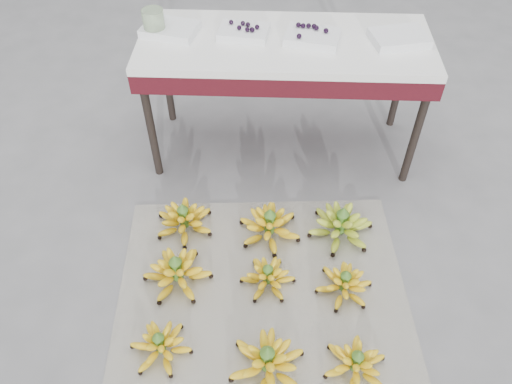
{
  "coord_description": "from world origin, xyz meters",
  "views": [
    {
      "loc": [
        -0.06,
        -1.23,
        1.89
      ],
      "look_at": [
        -0.13,
        0.31,
        0.25
      ],
      "focal_mm": 35.0,
      "sensor_mm": 36.0,
      "label": 1
    }
  ],
  "objects_px": {
    "bunch_front_left": "(160,345)",
    "bunch_mid_right": "(344,284)",
    "newspaper_mat": "(263,292)",
    "glass_jar": "(154,23)",
    "tray_far_left": "(170,29)",
    "tray_right": "(312,37)",
    "tray_far_right": "(399,38)",
    "bunch_mid_left": "(177,272)",
    "bunch_back_left": "(184,220)",
    "bunch_back_center": "(270,226)",
    "bunch_mid_center": "(268,277)",
    "bunch_back_right": "(341,225)",
    "bunch_front_center": "(267,362)",
    "vendor_table": "(285,54)",
    "bunch_front_right": "(356,363)",
    "tray_left": "(244,32)"
  },
  "relations": [
    {
      "from": "tray_far_right",
      "to": "glass_jar",
      "type": "xyz_separation_m",
      "value": [
        -1.15,
        0.01,
        0.04
      ]
    },
    {
      "from": "bunch_mid_center",
      "to": "tray_right",
      "type": "distance_m",
      "value": 1.13
    },
    {
      "from": "bunch_mid_left",
      "to": "tray_far_right",
      "type": "height_order",
      "value": "tray_far_right"
    },
    {
      "from": "bunch_front_center",
      "to": "bunch_front_right",
      "type": "bearing_deg",
      "value": -18.88
    },
    {
      "from": "bunch_front_right",
      "to": "glass_jar",
      "type": "relative_size",
      "value": 2.29
    },
    {
      "from": "tray_far_left",
      "to": "tray_far_right",
      "type": "height_order",
      "value": "same"
    },
    {
      "from": "glass_jar",
      "to": "bunch_mid_right",
      "type": "bearing_deg",
      "value": -46.87
    },
    {
      "from": "tray_far_left",
      "to": "tray_right",
      "type": "distance_m",
      "value": 0.68
    },
    {
      "from": "bunch_front_right",
      "to": "bunch_front_center",
      "type": "bearing_deg",
      "value": 169.8
    },
    {
      "from": "bunch_mid_center",
      "to": "tray_right",
      "type": "xyz_separation_m",
      "value": [
        0.18,
        0.91,
        0.64
      ]
    },
    {
      "from": "bunch_mid_right",
      "to": "bunch_back_left",
      "type": "xyz_separation_m",
      "value": [
        -0.74,
        0.32,
        0.01
      ]
    },
    {
      "from": "bunch_back_center",
      "to": "bunch_back_right",
      "type": "bearing_deg",
      "value": -18.66
    },
    {
      "from": "bunch_back_center",
      "to": "bunch_mid_right",
      "type": "bearing_deg",
      "value": -63.94
    },
    {
      "from": "bunch_back_center",
      "to": "tray_far_left",
      "type": "relative_size",
      "value": 1.32
    },
    {
      "from": "bunch_mid_center",
      "to": "tray_far_right",
      "type": "relative_size",
      "value": 1.06
    },
    {
      "from": "newspaper_mat",
      "to": "glass_jar",
      "type": "xyz_separation_m",
      "value": [
        -0.55,
        0.98,
        0.73
      ]
    },
    {
      "from": "bunch_mid_left",
      "to": "tray_far_right",
      "type": "relative_size",
      "value": 1.26
    },
    {
      "from": "newspaper_mat",
      "to": "vendor_table",
      "type": "xyz_separation_m",
      "value": [
        0.07,
        0.96,
        0.59
      ]
    },
    {
      "from": "tray_far_right",
      "to": "newspaper_mat",
      "type": "bearing_deg",
      "value": -121.96
    },
    {
      "from": "tray_right",
      "to": "bunch_mid_right",
      "type": "bearing_deg",
      "value": -80.69
    },
    {
      "from": "bunch_front_left",
      "to": "bunch_back_right",
      "type": "distance_m",
      "value": 0.98
    },
    {
      "from": "tray_far_right",
      "to": "bunch_front_center",
      "type": "bearing_deg",
      "value": -113.64
    },
    {
      "from": "bunch_mid_left",
      "to": "newspaper_mat",
      "type": "bearing_deg",
      "value": 9.61
    },
    {
      "from": "tray_right",
      "to": "newspaper_mat",
      "type": "bearing_deg",
      "value": -101.61
    },
    {
      "from": "bunch_front_center",
      "to": "bunch_back_center",
      "type": "height_order",
      "value": "bunch_front_center"
    },
    {
      "from": "bunch_mid_right",
      "to": "bunch_mid_left",
      "type": "bearing_deg",
      "value": 170.87
    },
    {
      "from": "vendor_table",
      "to": "bunch_mid_left",
      "type": "bearing_deg",
      "value": -115.97
    },
    {
      "from": "bunch_front_left",
      "to": "bunch_mid_center",
      "type": "height_order",
      "value": "bunch_front_left"
    },
    {
      "from": "newspaper_mat",
      "to": "tray_right",
      "type": "xyz_separation_m",
      "value": [
        0.2,
        0.96,
        0.69
      ]
    },
    {
      "from": "bunch_front_center",
      "to": "bunch_mid_right",
      "type": "relative_size",
      "value": 1.41
    },
    {
      "from": "bunch_front_left",
      "to": "tray_far_right",
      "type": "xyz_separation_m",
      "value": [
        0.99,
        1.25,
        0.63
      ]
    },
    {
      "from": "bunch_mid_left",
      "to": "bunch_mid_center",
      "type": "bearing_deg",
      "value": 16.24
    },
    {
      "from": "bunch_front_left",
      "to": "glass_jar",
      "type": "bearing_deg",
      "value": 115.74
    },
    {
      "from": "tray_far_left",
      "to": "tray_right",
      "type": "height_order",
      "value": "tray_right"
    },
    {
      "from": "bunch_mid_right",
      "to": "glass_jar",
      "type": "bearing_deg",
      "value": 125.92
    },
    {
      "from": "bunch_back_left",
      "to": "tray_right",
      "type": "height_order",
      "value": "tray_right"
    },
    {
      "from": "bunch_front_center",
      "to": "glass_jar",
      "type": "bearing_deg",
      "value": 92.56
    },
    {
      "from": "bunch_back_left",
      "to": "bunch_back_center",
      "type": "bearing_deg",
      "value": -15.31
    },
    {
      "from": "bunch_front_left",
      "to": "bunch_front_center",
      "type": "relative_size",
      "value": 0.8
    },
    {
      "from": "tray_right",
      "to": "bunch_back_right",
      "type": "bearing_deg",
      "value": -75.29
    },
    {
      "from": "bunch_mid_right",
      "to": "tray_far_right",
      "type": "height_order",
      "value": "tray_far_right"
    },
    {
      "from": "bunch_back_center",
      "to": "vendor_table",
      "type": "relative_size",
      "value": 0.27
    },
    {
      "from": "bunch_mid_left",
      "to": "tray_right",
      "type": "distance_m",
      "value": 1.24
    },
    {
      "from": "bunch_front_left",
      "to": "bunch_mid_right",
      "type": "distance_m",
      "value": 0.8
    },
    {
      "from": "bunch_front_left",
      "to": "newspaper_mat",
      "type": "bearing_deg",
      "value": 55.53
    },
    {
      "from": "bunch_mid_center",
      "to": "tray_left",
      "type": "distance_m",
      "value": 1.15
    },
    {
      "from": "tray_left",
      "to": "tray_far_right",
      "type": "distance_m",
      "value": 0.73
    },
    {
      "from": "bunch_front_center",
      "to": "bunch_back_left",
      "type": "bearing_deg",
      "value": 100.0
    },
    {
      "from": "bunch_front_left",
      "to": "tray_far_right",
      "type": "relative_size",
      "value": 1.06
    },
    {
      "from": "bunch_back_right",
      "to": "tray_far_left",
      "type": "bearing_deg",
      "value": 157.4
    }
  ]
}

